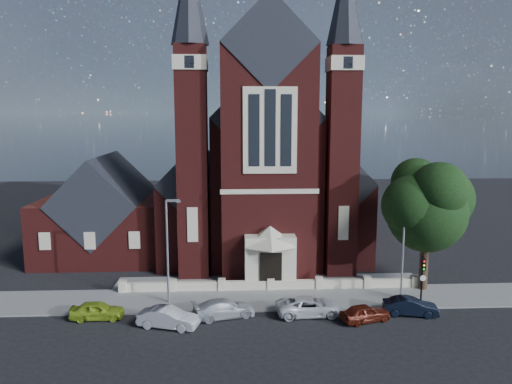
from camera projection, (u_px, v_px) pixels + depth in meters
ground at (264, 260)px, 49.32m from camera, size 120.00×120.00×0.00m
pavement_strip at (273, 299)px, 38.96m from camera, size 60.00×5.00×0.12m
forecourt_paving at (269, 282)px, 42.91m from camera, size 26.00×3.00×0.14m
forecourt_wall at (271, 290)px, 40.93m from camera, size 24.00×0.40×0.90m
church at (260, 169)px, 55.87m from camera, size 20.01×34.90×29.20m
parish_hall at (106, 216)px, 50.88m from camera, size 12.00×12.20×10.24m
street_tree at (430, 208)px, 39.66m from camera, size 6.40×6.60×10.70m
street_lamp_left at (168, 245)px, 37.37m from camera, size 1.16×0.22×8.09m
street_lamp_right at (405, 242)px, 38.23m from camera, size 1.16×0.22×8.09m
traffic_signal at (423, 274)px, 37.04m from camera, size 0.28×0.42×4.00m
car_lime_van at (97, 310)px, 35.15m from camera, size 3.78×1.61×1.27m
car_silver_a at (168, 318)px, 33.76m from camera, size 4.37×2.49×1.36m
car_silver_b at (224, 309)px, 35.46m from camera, size 4.79×2.96×1.29m
car_white_suv at (310, 306)px, 35.83m from camera, size 4.94×2.51×1.34m
car_dark_red at (365, 313)px, 34.74m from camera, size 3.89×2.51×1.23m
car_navy at (411, 307)px, 35.85m from camera, size 4.06×2.02×1.28m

